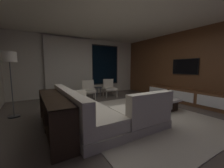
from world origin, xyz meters
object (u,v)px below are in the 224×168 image
at_px(sectional_couch, 98,112).
at_px(side_stool, 98,89).
at_px(console_table_behind_couch, 54,112).
at_px(standing_lamp, 9,61).
at_px(book_stack_on_coffee_table, 158,99).
at_px(media_console, 185,96).
at_px(coffee_table, 154,103).
at_px(mounted_tv, 185,67).
at_px(accent_chair_by_curtain, 88,89).
at_px(accent_chair_near_window, 109,87).

height_order(sectional_couch, side_stool, sectional_couch).
height_order(console_table_behind_couch, standing_lamp, standing_lamp).
distance_m(book_stack_on_coffee_table, media_console, 1.63).
height_order(coffee_table, book_stack_on_coffee_table, book_stack_on_coffee_table).
relative_size(media_console, console_table_behind_couch, 1.48).
bearing_deg(mounted_tv, standing_lamp, 166.71).
bearing_deg(media_console, sectional_couch, -178.56).
height_order(side_stool, standing_lamp, standing_lamp).
bearing_deg(standing_lamp, console_table_behind_couch, -61.10).
distance_m(coffee_table, book_stack_on_coffee_table, 0.27).
bearing_deg(coffee_table, sectional_couch, -175.71).
distance_m(sectional_couch, accent_chair_by_curtain, 2.70).
distance_m(book_stack_on_coffee_table, console_table_behind_couch, 2.90).
height_order(book_stack_on_coffee_table, mounted_tv, mounted_tv).
xyz_separation_m(sectional_couch, side_stool, (1.23, 2.60, 0.08)).
relative_size(side_stool, media_console, 0.15).
height_order(coffee_table, mounted_tv, mounted_tv).
xyz_separation_m(coffee_table, standing_lamp, (-3.74, 1.44, 1.28)).
height_order(side_stool, console_table_behind_couch, console_table_behind_couch).
relative_size(coffee_table, side_stool, 2.52).
relative_size(book_stack_on_coffee_table, standing_lamp, 0.17).
bearing_deg(accent_chair_by_curtain, side_stool, 2.81).
distance_m(media_console, standing_lamp, 5.66).
relative_size(media_console, standing_lamp, 1.81).
bearing_deg(standing_lamp, accent_chair_by_curtain, 21.62).
bearing_deg(coffee_table, accent_chair_by_curtain, 117.15).
relative_size(coffee_table, media_console, 0.37).
xyz_separation_m(accent_chair_by_curtain, console_table_behind_couch, (-1.69, -2.45, -0.02)).
xyz_separation_m(sectional_couch, accent_chair_by_curtain, (0.78, 2.58, 0.14)).
bearing_deg(console_table_behind_couch, coffee_table, 0.44).
relative_size(sectional_couch, accent_chair_near_window, 3.21).
bearing_deg(book_stack_on_coffee_table, console_table_behind_couch, 176.97).
bearing_deg(console_table_behind_couch, book_stack_on_coffee_table, -3.03).
distance_m(coffee_table, accent_chair_near_window, 2.49).
height_order(side_stool, mounted_tv, mounted_tv).
height_order(accent_chair_by_curtain, side_stool, accent_chair_by_curtain).
distance_m(coffee_table, side_stool, 2.58).
xyz_separation_m(console_table_behind_couch, standing_lamp, (-0.81, 1.46, 1.06)).
xyz_separation_m(sectional_couch, console_table_behind_couch, (-0.91, 0.13, 0.12)).
bearing_deg(standing_lamp, side_stool, 18.92).
bearing_deg(media_console, accent_chair_by_curtain, 138.65).
height_order(mounted_tv, console_table_behind_couch, mounted_tv).
relative_size(side_stool, standing_lamp, 0.27).
relative_size(sectional_couch, mounted_tv, 2.49).
relative_size(coffee_table, console_table_behind_couch, 0.55).
relative_size(mounted_tv, console_table_behind_couch, 0.48).
xyz_separation_m(accent_chair_near_window, accent_chair_by_curtain, (-1.03, -0.04, 0.00)).
xyz_separation_m(accent_chair_near_window, mounted_tv, (1.98, -2.33, 0.92)).
height_order(sectional_couch, accent_chair_near_window, sectional_couch).
bearing_deg(accent_chair_near_window, console_table_behind_couch, -137.52).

